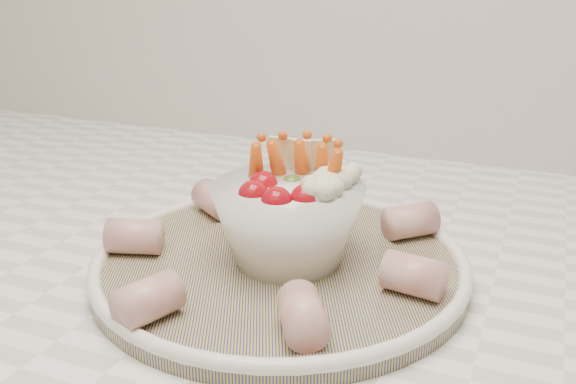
% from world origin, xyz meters
% --- Properties ---
extents(serving_platter, '(0.43, 0.43, 0.02)m').
position_xyz_m(serving_platter, '(0.17, 1.37, 0.93)').
color(serving_platter, navy).
rests_on(serving_platter, kitchen_counter).
extents(veggie_bowl, '(0.13, 0.13, 0.10)m').
position_xyz_m(veggie_bowl, '(0.17, 1.37, 0.97)').
color(veggie_bowl, white).
rests_on(veggie_bowl, serving_platter).
extents(cured_meat_rolls, '(0.29, 0.31, 0.03)m').
position_xyz_m(cured_meat_rolls, '(0.16, 1.37, 0.95)').
color(cured_meat_rolls, '#B85455').
rests_on(cured_meat_rolls, serving_platter).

